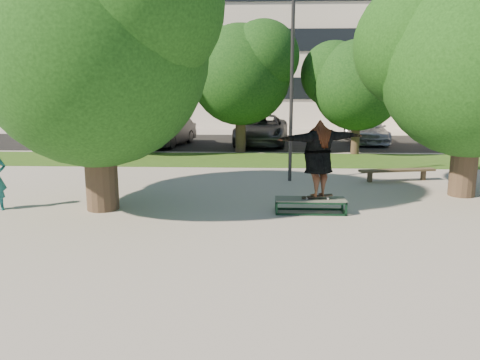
{
  "coord_description": "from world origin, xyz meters",
  "views": [
    {
      "loc": [
        -0.03,
        -10.91,
        3.25
      ],
      "look_at": [
        -0.53,
        0.6,
        0.91
      ],
      "focal_mm": 35.0,
      "sensor_mm": 36.0,
      "label": 1
    }
  ],
  "objects_px": {
    "car_grey": "(262,130)",
    "car_silver_a": "(152,131)",
    "lamppost": "(292,88)",
    "car_dark": "(168,132)",
    "bench": "(397,171)",
    "grind_box": "(310,206)",
    "car_silver_b": "(366,130)",
    "tree_right": "(470,55)",
    "tree_left": "(91,37)"
  },
  "relations": [
    {
      "from": "tree_right",
      "to": "lamppost",
      "type": "distance_m",
      "value": 5.36
    },
    {
      "from": "lamppost",
      "to": "car_silver_b",
      "type": "bearing_deg",
      "value": 65.79
    },
    {
      "from": "bench",
      "to": "car_dark",
      "type": "height_order",
      "value": "car_dark"
    },
    {
      "from": "car_silver_a",
      "to": "car_silver_b",
      "type": "height_order",
      "value": "car_silver_a"
    },
    {
      "from": "grind_box",
      "to": "car_silver_b",
      "type": "distance_m",
      "value": 15.97
    },
    {
      "from": "car_silver_a",
      "to": "lamppost",
      "type": "bearing_deg",
      "value": -47.38
    },
    {
      "from": "bench",
      "to": "grind_box",
      "type": "bearing_deg",
      "value": -140.42
    },
    {
      "from": "car_dark",
      "to": "lamppost",
      "type": "bearing_deg",
      "value": -45.39
    },
    {
      "from": "tree_right",
      "to": "grind_box",
      "type": "relative_size",
      "value": 3.62
    },
    {
      "from": "car_silver_a",
      "to": "tree_right",
      "type": "bearing_deg",
      "value": -37.49
    },
    {
      "from": "grind_box",
      "to": "car_silver_a",
      "type": "height_order",
      "value": "car_silver_a"
    },
    {
      "from": "tree_left",
      "to": "grind_box",
      "type": "xyz_separation_m",
      "value": [
        5.57,
        -0.22,
        -4.23
      ]
    },
    {
      "from": "bench",
      "to": "car_silver_a",
      "type": "relative_size",
      "value": 0.6
    },
    {
      "from": "car_grey",
      "to": "car_silver_b",
      "type": "relative_size",
      "value": 1.17
    },
    {
      "from": "car_dark",
      "to": "car_silver_a",
      "type": "bearing_deg",
      "value": 175.25
    },
    {
      "from": "grind_box",
      "to": "bench",
      "type": "distance_m",
      "value": 5.44
    },
    {
      "from": "bench",
      "to": "car_silver_b",
      "type": "height_order",
      "value": "car_silver_b"
    },
    {
      "from": "car_dark",
      "to": "car_grey",
      "type": "bearing_deg",
      "value": 21.37
    },
    {
      "from": "bench",
      "to": "car_grey",
      "type": "height_order",
      "value": "car_grey"
    },
    {
      "from": "tree_left",
      "to": "tree_right",
      "type": "relative_size",
      "value": 1.09
    },
    {
      "from": "grind_box",
      "to": "bench",
      "type": "relative_size",
      "value": 0.67
    },
    {
      "from": "car_silver_b",
      "to": "car_silver_a",
      "type": "bearing_deg",
      "value": -170.1
    },
    {
      "from": "tree_right",
      "to": "car_grey",
      "type": "bearing_deg",
      "value": 116.13
    },
    {
      "from": "car_grey",
      "to": "lamppost",
      "type": "bearing_deg",
      "value": -79.67
    },
    {
      "from": "lamppost",
      "to": "car_silver_a",
      "type": "height_order",
      "value": "lamppost"
    },
    {
      "from": "lamppost",
      "to": "bench",
      "type": "xyz_separation_m",
      "value": [
        3.69,
        0.11,
        -2.81
      ]
    },
    {
      "from": "lamppost",
      "to": "grind_box",
      "type": "height_order",
      "value": "lamppost"
    },
    {
      "from": "tree_left",
      "to": "car_dark",
      "type": "height_order",
      "value": "tree_left"
    },
    {
      "from": "lamppost",
      "to": "car_grey",
      "type": "xyz_separation_m",
      "value": [
        -0.96,
        10.05,
        -2.33
      ]
    },
    {
      "from": "bench",
      "to": "car_grey",
      "type": "xyz_separation_m",
      "value": [
        -4.64,
        9.94,
        0.47
      ]
    },
    {
      "from": "car_dark",
      "to": "car_silver_b",
      "type": "xyz_separation_m",
      "value": [
        11.0,
        1.95,
        -0.03
      ]
    },
    {
      "from": "tree_right",
      "to": "car_silver_a",
      "type": "distance_m",
      "value": 16.77
    },
    {
      "from": "grind_box",
      "to": "car_grey",
      "type": "xyz_separation_m",
      "value": [
        -1.23,
        14.18,
        0.63
      ]
    },
    {
      "from": "tree_left",
      "to": "lamppost",
      "type": "relative_size",
      "value": 1.16
    },
    {
      "from": "tree_left",
      "to": "car_dark",
      "type": "xyz_separation_m",
      "value": [
        -0.71,
        13.07,
        -3.66
      ]
    },
    {
      "from": "tree_right",
      "to": "bench",
      "type": "relative_size",
      "value": 2.41
    },
    {
      "from": "bench",
      "to": "lamppost",
      "type": "bearing_deg",
      "value": 170.1
    },
    {
      "from": "grind_box",
      "to": "car_silver_b",
      "type": "height_order",
      "value": "car_silver_b"
    },
    {
      "from": "lamppost",
      "to": "car_silver_b",
      "type": "relative_size",
      "value": 1.22
    },
    {
      "from": "tree_right",
      "to": "bench",
      "type": "bearing_deg",
      "value": 121.28
    },
    {
      "from": "tree_right",
      "to": "grind_box",
      "type": "bearing_deg",
      "value": -154.49
    },
    {
      "from": "grind_box",
      "to": "car_dark",
      "type": "relative_size",
      "value": 0.39
    },
    {
      "from": "lamppost",
      "to": "car_dark",
      "type": "bearing_deg",
      "value": 123.2
    },
    {
      "from": "car_silver_a",
      "to": "car_silver_b",
      "type": "distance_m",
      "value": 12.08
    },
    {
      "from": "car_grey",
      "to": "car_silver_a",
      "type": "bearing_deg",
      "value": -169.3
    },
    {
      "from": "lamppost",
      "to": "car_silver_b",
      "type": "distance_m",
      "value": 12.43
    },
    {
      "from": "bench",
      "to": "car_silver_b",
      "type": "distance_m",
      "value": 11.09
    },
    {
      "from": "tree_left",
      "to": "car_silver_a",
      "type": "distance_m",
      "value": 13.94
    },
    {
      "from": "lamppost",
      "to": "car_silver_b",
      "type": "xyz_separation_m",
      "value": [
        5.0,
        11.12,
        -2.42
      ]
    },
    {
      "from": "lamppost",
      "to": "car_dark",
      "type": "distance_m",
      "value": 11.22
    }
  ]
}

